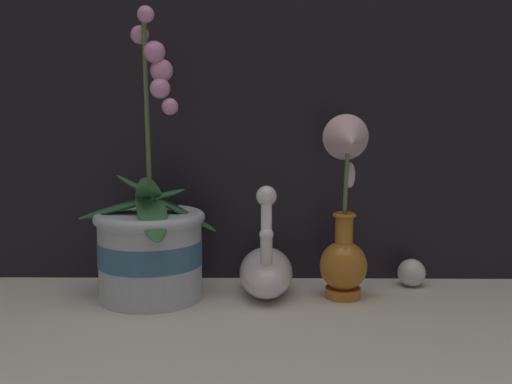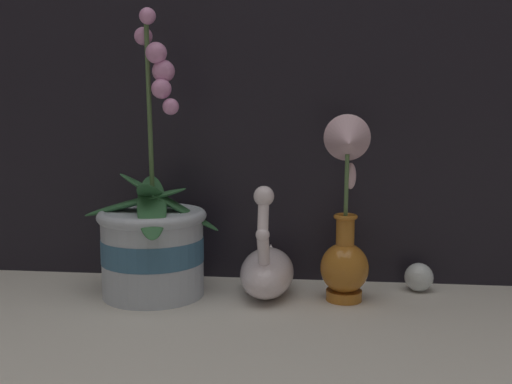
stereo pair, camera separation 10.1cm
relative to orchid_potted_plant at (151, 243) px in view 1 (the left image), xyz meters
name	(u,v)px [view 1 (the left image)]	position (x,y,z in m)	size (l,w,h in m)	color
ground_plane	(266,323)	(0.20, -0.12, -0.10)	(2.80, 2.80, 0.00)	beige
orchid_potted_plant	(151,243)	(0.00, 0.00, 0.00)	(0.25, 0.26, 0.49)	#B2BCCC
swan_figurine	(269,268)	(0.20, 0.02, -0.05)	(0.09, 0.19, 0.20)	white
blue_vase	(345,218)	(0.33, -0.01, 0.05)	(0.08, 0.11, 0.32)	#B26B23
glass_sphere	(412,273)	(0.47, 0.07, -0.07)	(0.05, 0.05, 0.05)	silver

